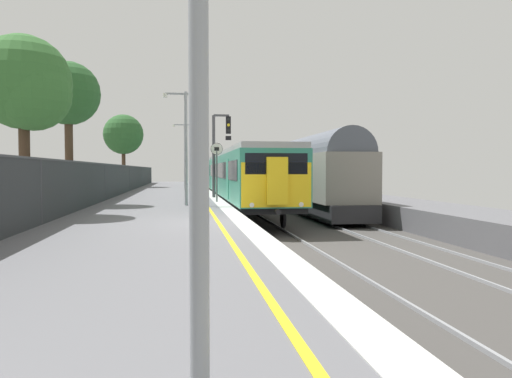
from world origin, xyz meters
TOP-DOWN VIEW (x-y plane):
  - ground at (2.64, 0.00)m, footprint 17.40×110.00m
  - commuter_train_at_platform at (2.10, 35.20)m, footprint 2.83×64.07m
  - freight_train_adjacent_track at (6.10, 26.54)m, footprint 2.60×41.68m
  - signal_gantry at (0.63, 13.77)m, footprint 1.10×0.24m
  - speed_limit_sign at (0.25, 9.62)m, footprint 0.59×0.08m
  - platform_lamp_mid at (-1.27, 7.44)m, footprint 2.00×0.20m
  - platform_lamp_far at (-1.27, 26.42)m, footprint 2.00×0.20m
  - platform_back_fence at (-5.45, 0.00)m, footprint 0.07×99.00m
  - background_tree_left at (-6.89, 33.26)m, footprint 3.74×3.74m
  - background_tree_centre at (-6.56, 8.63)m, footprint 2.87×2.87m
  - background_tree_right at (-6.70, 3.10)m, footprint 3.29×3.25m

SIDE VIEW (x-z plane):
  - ground at x=2.64m, z-range -1.21..0.00m
  - platform_back_fence at x=-5.45m, z-range 0.04..1.98m
  - commuter_train_at_platform at x=2.10m, z-range -0.64..3.17m
  - freight_train_adjacent_track at x=6.10m, z-range -0.79..3.72m
  - speed_limit_sign at x=0.25m, z-range 0.39..3.32m
  - signal_gantry at x=0.63m, z-range 0.61..5.40m
  - platform_lamp_mid at x=-1.27m, z-range 0.49..5.56m
  - platform_lamp_far at x=-1.27m, z-range 0.50..5.92m
  - background_tree_right at x=-6.70m, z-range 1.33..7.56m
  - background_tree_left at x=-6.89m, z-range 1.43..8.26m
  - background_tree_centre at x=-6.56m, z-range 1.70..8.20m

